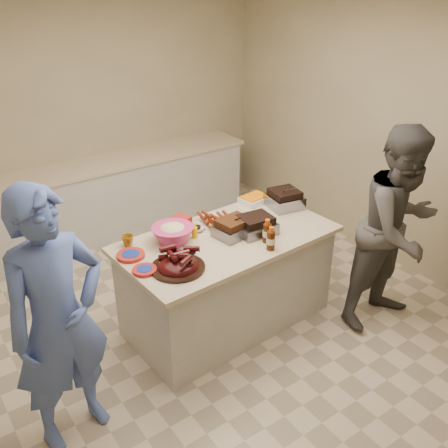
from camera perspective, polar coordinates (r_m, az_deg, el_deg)
room at (r=4.65m, az=-1.44°, el=-11.15°), size 4.50×5.00×2.70m
back_counter at (r=6.12m, az=-13.16°, el=2.97°), size 3.60×0.64×0.90m
island at (r=4.68m, az=0.36°, el=-10.90°), size 1.89×1.06×0.87m
rib_platter at (r=3.78m, az=-5.29°, el=-5.11°), size 0.52×0.52×0.17m
pulled_pork_tray at (r=4.23m, az=1.12°, el=-1.25°), size 0.35×0.28×0.10m
brisket_tray at (r=4.27m, az=3.59°, el=-0.97°), size 0.34×0.30×0.10m
roasting_pan at (r=4.76m, az=6.88°, el=1.95°), size 0.34×0.34×0.12m
coleslaw_bowl at (r=4.14m, az=-5.83°, el=-2.07°), size 0.36×0.36×0.24m
sausage_plate at (r=4.43m, az=-0.97°, el=0.16°), size 0.36×0.36×0.06m
mac_cheese_dish at (r=4.83m, az=3.48°, el=2.52°), size 0.29×0.23×0.07m
bbq_bottle_a at (r=4.13m, az=4.89°, el=-2.05°), size 0.07×0.07×0.21m
bbq_bottle_b at (r=4.03m, az=5.33°, el=-2.89°), size 0.07×0.07×0.20m
mustard_bottle at (r=4.19m, az=-3.36°, el=-1.56°), size 0.05×0.05×0.13m
sauce_bowl at (r=4.30m, az=-3.08°, el=-0.78°), size 0.12×0.04×0.12m
plate_stack_large at (r=3.98m, az=-10.60°, el=-3.69°), size 0.23×0.23×0.03m
plate_stack_small at (r=3.78m, az=-9.05°, el=-5.39°), size 0.19×0.19×0.03m
plastic_cup at (r=4.14m, az=-10.90°, el=-2.47°), size 0.11×0.10×0.10m
basket_stack at (r=4.36m, az=-5.13°, el=-0.44°), size 0.22×0.19×0.09m
guest_blue at (r=3.94m, az=-16.30°, el=-21.25°), size 0.99×1.93×0.44m
guest_gray at (r=4.97m, az=17.73°, el=-9.86°), size 0.91×1.83×0.69m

